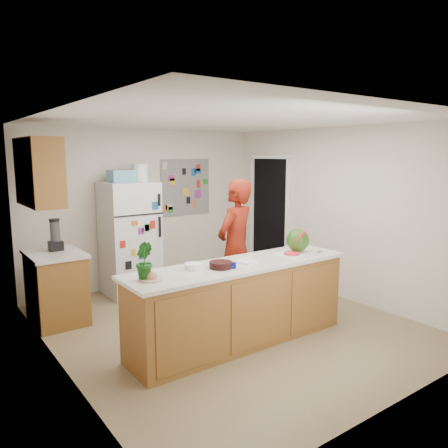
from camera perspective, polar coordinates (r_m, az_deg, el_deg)
floor at (r=5.61m, az=0.51°, el=-13.07°), size 4.00×4.50×0.02m
wall_back at (r=7.19m, az=-10.24°, el=2.12°), size 4.00×0.02×2.50m
wall_left at (r=4.40m, az=-21.06°, el=-2.75°), size 0.02×4.50×2.50m
wall_right at (r=6.65m, az=14.61°, el=1.40°), size 0.02×4.50×2.50m
ceiling at (r=5.21m, az=0.55°, el=13.54°), size 4.00×4.50×0.02m
doorway at (r=7.65m, az=6.04°, el=0.89°), size 0.03×0.85×2.04m
peninsula_base at (r=4.96m, az=2.12°, el=-10.52°), size 2.60×0.62×0.88m
peninsula_top at (r=4.83m, az=2.15°, el=-5.38°), size 2.68×0.70×0.04m
side_counter_base at (r=5.94m, az=-21.02°, el=-7.91°), size 0.60×0.80×0.86m
side_counter_top at (r=5.83m, az=-21.28°, el=-3.67°), size 0.64×0.84×0.04m
upper_cabinets at (r=5.63m, az=-23.03°, el=6.28°), size 0.35×1.00×0.80m
refrigerator at (r=6.72m, az=-12.19°, el=-1.87°), size 0.75×0.70×1.70m
fridge_top_bin at (r=6.57m, az=-13.26°, el=6.10°), size 0.35×0.28×0.18m
photo_collage at (r=7.50m, az=-5.05°, el=4.81°), size 0.95×0.01×0.95m
person at (r=5.75m, az=1.52°, el=-3.06°), size 0.76×0.62×1.79m
blender_appliance at (r=5.90m, az=-21.19°, el=-1.44°), size 0.12×0.12×0.38m
cutting_board at (r=5.36m, az=9.26°, el=-3.74°), size 0.48×0.39×0.01m
watermelon at (r=5.39m, az=9.60°, el=-2.11°), size 0.28×0.28×0.28m
watermelon_slice at (r=5.25m, az=8.83°, el=-3.81°), size 0.18×0.18×0.02m
cherry_bowl at (r=4.61m, az=-0.43°, el=-5.36°), size 0.25×0.25×0.07m
white_bowl at (r=4.59m, az=-4.05°, el=-5.52°), size 0.21×0.21×0.06m
cobalt_bowl at (r=4.63m, az=0.81°, el=-5.43°), size 0.17×0.17×0.05m
plate at (r=4.26m, az=-9.49°, el=-7.10°), size 0.28×0.28×0.02m
paper_towel at (r=4.86m, az=2.98°, el=-4.93°), size 0.24×0.23×0.02m
keys at (r=5.48m, az=12.35°, el=-3.55°), size 0.11×0.08×0.01m
potted_plant at (r=4.24m, az=-10.48°, el=-4.81°), size 0.18×0.22×0.36m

